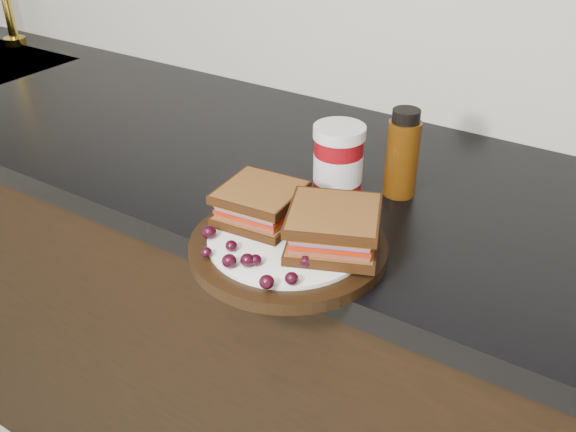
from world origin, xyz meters
name	(u,v)px	position (x,y,z in m)	size (l,w,h in m)	color
base_cabinets	(293,355)	(0.00, 1.70, 0.43)	(3.96, 0.58, 0.86)	black
countertop	(294,171)	(0.00, 1.70, 0.88)	(3.98, 0.60, 0.04)	black
plate	(288,247)	(0.15, 1.45, 0.91)	(0.28, 0.28, 0.02)	black
sandwich_left	(260,204)	(0.09, 1.47, 0.95)	(0.11, 0.11, 0.05)	brown
sandwich_right	(333,228)	(0.21, 1.47, 0.95)	(0.12, 0.12, 0.06)	brown
grape_0	(209,232)	(0.06, 1.39, 0.93)	(0.02, 0.02, 0.02)	black
grape_1	(231,246)	(0.10, 1.38, 0.93)	(0.02, 0.02, 0.02)	black
grape_2	(206,252)	(0.08, 1.35, 0.93)	(0.02, 0.02, 0.01)	black
grape_3	(229,261)	(0.12, 1.35, 0.93)	(0.02, 0.02, 0.02)	black
grape_4	(247,260)	(0.14, 1.36, 0.93)	(0.02, 0.02, 0.02)	black
grape_5	(255,260)	(0.15, 1.37, 0.93)	(0.02, 0.02, 0.02)	black
grape_6	(267,282)	(0.19, 1.34, 0.93)	(0.02, 0.02, 0.02)	black
grape_7	(292,278)	(0.21, 1.36, 0.93)	(0.02, 0.02, 0.02)	black
grape_8	(305,261)	(0.21, 1.40, 0.93)	(0.02, 0.02, 0.02)	black
grape_9	(309,252)	(0.20, 1.42, 0.93)	(0.02, 0.02, 0.02)	black
grape_10	(342,251)	(0.23, 1.45, 0.93)	(0.02, 0.02, 0.02)	black
grape_11	(326,241)	(0.20, 1.46, 0.93)	(0.02, 0.02, 0.02)	black
grape_12	(344,236)	(0.22, 1.48, 0.93)	(0.02, 0.02, 0.02)	black
grape_13	(284,203)	(0.10, 1.52, 0.93)	(0.02, 0.02, 0.02)	black
grape_14	(268,208)	(0.09, 1.49, 0.93)	(0.02, 0.02, 0.02)	black
grape_15	(250,217)	(0.08, 1.45, 0.93)	(0.02, 0.02, 0.02)	black
grape_16	(227,220)	(0.06, 1.43, 0.93)	(0.02, 0.02, 0.02)	black
grape_17	(279,211)	(0.11, 1.49, 0.93)	(0.02, 0.02, 0.02)	black
grape_18	(254,206)	(0.07, 1.48, 0.93)	(0.02, 0.02, 0.02)	black
grape_19	(246,210)	(0.06, 1.47, 0.93)	(0.02, 0.02, 0.02)	black
condiment_jar	(338,162)	(0.13, 1.63, 0.96)	(0.08, 0.08, 0.12)	maroon
oil_bottle	(403,153)	(0.21, 1.69, 0.97)	(0.05, 0.05, 0.15)	#482507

